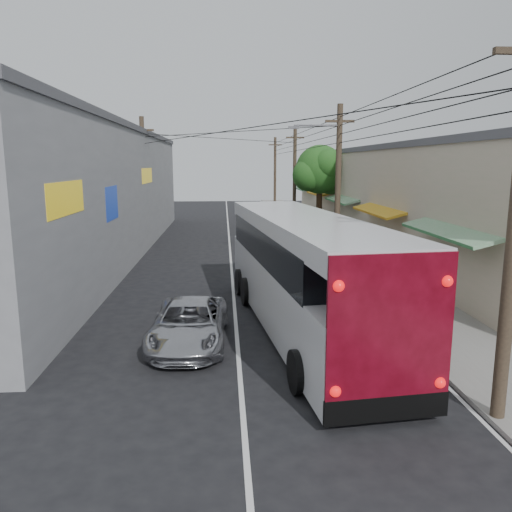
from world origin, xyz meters
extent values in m
plane|color=black|center=(0.00, 0.00, 0.00)|extent=(120.00, 120.00, 0.00)
cube|color=slate|center=(6.50, 20.00, 0.06)|extent=(3.00, 80.00, 0.12)
cube|color=#B0A88C|center=(11.00, 22.00, 3.00)|extent=(6.00, 40.00, 6.00)
cube|color=#4C4C51|center=(11.00, 22.00, 6.10)|extent=(6.20, 40.00, 0.30)
cube|color=#1A7830|center=(7.70, 6.00, 2.90)|extent=(1.39, 6.00, 0.46)
cube|color=orange|center=(7.70, 14.00, 2.90)|extent=(1.39, 6.00, 0.46)
cube|color=#1A7830|center=(7.70, 22.00, 2.90)|extent=(1.39, 6.00, 0.46)
cube|color=orange|center=(7.70, 30.00, 2.90)|extent=(1.39, 6.00, 0.46)
cube|color=#1A7830|center=(7.70, 38.00, 2.90)|extent=(1.39, 6.00, 0.46)
cube|color=gray|center=(-8.50, 18.00, 3.50)|extent=(7.00, 36.00, 7.00)
cube|color=#4C4C51|center=(-8.50, 18.00, 7.10)|extent=(7.20, 36.00, 0.30)
cube|color=yellow|center=(-5.05, 4.00, 4.20)|extent=(0.12, 3.50, 1.00)
cube|color=#1433A5|center=(-5.05, 10.00, 3.60)|extent=(0.12, 2.20, 1.40)
cube|color=yellow|center=(-5.05, 20.00, 4.50)|extent=(0.12, 4.00, 0.90)
cylinder|color=#473828|center=(5.20, 13.00, 4.00)|extent=(0.28, 0.28, 8.00)
cube|color=#473828|center=(5.20, 13.00, 7.20)|extent=(1.40, 0.12, 0.12)
cylinder|color=#473828|center=(5.20, 28.00, 4.00)|extent=(0.28, 0.28, 8.00)
cube|color=#473828|center=(5.20, 28.00, 7.20)|extent=(1.40, 0.12, 0.12)
cylinder|color=#473828|center=(5.20, 43.00, 4.00)|extent=(0.28, 0.28, 8.00)
cube|color=#473828|center=(5.20, 43.00, 7.20)|extent=(1.40, 0.12, 0.12)
cylinder|color=#473828|center=(-5.20, 20.00, 4.00)|extent=(0.28, 0.28, 8.00)
cube|color=#473828|center=(-5.20, 20.00, 7.20)|extent=(1.40, 0.12, 0.12)
cylinder|color=#59595E|center=(4.10, 13.00, 7.00)|extent=(2.20, 0.10, 0.10)
cube|color=#59595E|center=(3.00, 13.00, 6.90)|extent=(0.50, 0.18, 0.12)
cylinder|color=#3F2B19|center=(6.80, 26.00, 2.00)|extent=(0.44, 0.44, 4.00)
sphere|color=#144C18|center=(6.80, 26.00, 4.80)|extent=(3.60, 3.60, 3.60)
sphere|color=#144C18|center=(7.80, 26.60, 4.20)|extent=(2.60, 2.60, 2.60)
sphere|color=#144C18|center=(5.90, 25.60, 4.40)|extent=(2.40, 2.40, 2.40)
sphere|color=#144C18|center=(7.20, 25.00, 5.20)|extent=(2.20, 2.20, 2.20)
sphere|color=#144C18|center=(6.50, 26.90, 5.00)|extent=(2.00, 2.00, 2.00)
cube|color=silver|center=(2.10, 4.00, 1.19)|extent=(3.99, 12.64, 1.97)
cube|color=black|center=(2.04, 4.51, 2.64)|extent=(3.78, 10.59, 1.04)
cube|color=silver|center=(2.10, 4.00, 3.37)|extent=(3.99, 12.64, 0.52)
cube|color=maroon|center=(2.81, -2.19, 2.07)|extent=(2.56, 0.38, 3.00)
cube|color=black|center=(2.81, -2.19, 0.47)|extent=(2.58, 0.40, 0.52)
sphere|color=red|center=(1.73, -2.35, 0.93)|extent=(0.23, 0.23, 0.23)
sphere|color=red|center=(3.89, -2.10, 0.93)|extent=(0.23, 0.23, 0.23)
sphere|color=red|center=(1.73, -2.35, 3.00)|extent=(0.23, 0.23, 0.23)
sphere|color=red|center=(3.89, -2.10, 3.00)|extent=(0.23, 0.23, 0.23)
cylinder|color=black|center=(1.31, -0.47, 0.52)|extent=(0.43, 1.06, 1.04)
cylinder|color=black|center=(3.88, -0.17, 0.52)|extent=(0.43, 1.06, 1.04)
cylinder|color=black|center=(0.46, 6.94, 0.52)|extent=(0.43, 1.06, 1.04)
cylinder|color=black|center=(3.03, 7.23, 0.52)|extent=(0.43, 1.06, 1.04)
cylinder|color=black|center=(0.28, 8.48, 0.52)|extent=(0.43, 1.06, 1.04)
cylinder|color=black|center=(2.85, 8.78, 0.52)|extent=(0.43, 1.06, 1.04)
imported|color=#B9BAC0|center=(-1.40, 2.88, 0.63)|extent=(2.28, 4.63, 1.26)
imported|color=#9A9AA1|center=(4.60, 18.00, 0.88)|extent=(3.01, 6.24, 1.75)
imported|color=#232227|center=(4.60, 26.00, 0.82)|extent=(2.05, 4.86, 1.64)
imported|color=#212227|center=(4.60, 28.34, 0.63)|extent=(1.79, 3.98, 1.27)
imported|color=pink|center=(7.60, 12.88, 0.95)|extent=(0.72, 0.62, 1.67)
imported|color=#9AB9E0|center=(5.40, 13.97, 0.83)|extent=(0.77, 0.65, 1.41)
camera|label=1|loc=(-0.35, -11.12, 5.21)|focal=35.00mm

